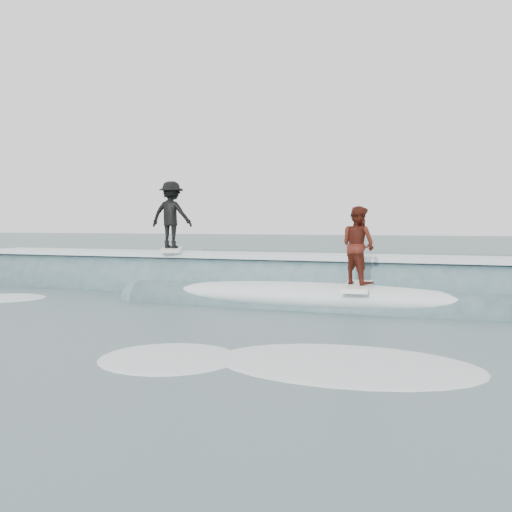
% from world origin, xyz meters
% --- Properties ---
extents(ground, '(160.00, 160.00, 0.00)m').
position_xyz_m(ground, '(0.00, 0.00, 0.00)').
color(ground, '#415C5F').
rests_on(ground, ground).
extents(breaking_wave, '(23.84, 3.83, 2.10)m').
position_xyz_m(breaking_wave, '(0.26, 4.25, 0.04)').
color(breaking_wave, '#3A5762').
rests_on(breaking_wave, ground).
extents(surfer_black, '(1.33, 2.05, 2.03)m').
position_xyz_m(surfer_black, '(-2.96, 4.56, 2.12)').
color(surfer_black, silver).
rests_on(surfer_black, ground).
extents(surfer_red, '(1.05, 2.04, 1.81)m').
position_xyz_m(surfer_red, '(2.81, 2.36, 1.36)').
color(surfer_red, white).
rests_on(surfer_red, ground).
extents(whitewater, '(12.26, 6.06, 0.10)m').
position_xyz_m(whitewater, '(0.92, -1.81, 0.00)').
color(whitewater, silver).
rests_on(whitewater, ground).
extents(far_swells, '(40.60, 8.65, 0.80)m').
position_xyz_m(far_swells, '(-1.22, 17.65, 0.00)').
color(far_swells, '#3A5762').
rests_on(far_swells, ground).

